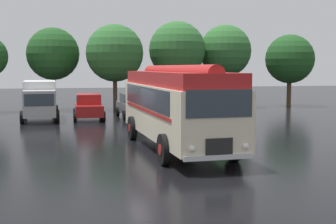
{
  "coord_description": "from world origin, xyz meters",
  "views": [
    {
      "loc": [
        -3.73,
        -18.43,
        3.4
      ],
      "look_at": [
        0.7,
        1.94,
        1.4
      ],
      "focal_mm": 50.0,
      "sensor_mm": 36.0,
      "label": 1
    }
  ],
  "objects_px": {
    "vintage_bus": "(176,104)",
    "box_van": "(40,99)",
    "car_mid_right": "(173,104)",
    "car_near_left": "(89,107)",
    "car_mid_left": "(134,105)"
  },
  "relations": [
    {
      "from": "car_near_left",
      "to": "car_mid_left",
      "type": "distance_m",
      "value": 3.06
    },
    {
      "from": "vintage_bus",
      "to": "car_mid_right",
      "type": "distance_m",
      "value": 13.12
    },
    {
      "from": "vintage_bus",
      "to": "box_van",
      "type": "distance_m",
      "value": 13.99
    },
    {
      "from": "car_mid_right",
      "to": "box_van",
      "type": "height_order",
      "value": "box_van"
    },
    {
      "from": "car_mid_left",
      "to": "car_mid_right",
      "type": "distance_m",
      "value": 2.89
    },
    {
      "from": "car_mid_left",
      "to": "vintage_bus",
      "type": "bearing_deg",
      "value": -89.91
    },
    {
      "from": "car_mid_right",
      "to": "box_van",
      "type": "relative_size",
      "value": 0.75
    },
    {
      "from": "car_near_left",
      "to": "box_van",
      "type": "relative_size",
      "value": 0.72
    },
    {
      "from": "car_mid_right",
      "to": "vintage_bus",
      "type": "bearing_deg",
      "value": -102.54
    },
    {
      "from": "vintage_bus",
      "to": "car_mid_right",
      "type": "height_order",
      "value": "vintage_bus"
    },
    {
      "from": "car_near_left",
      "to": "car_mid_right",
      "type": "bearing_deg",
      "value": 8.47
    },
    {
      "from": "car_mid_left",
      "to": "car_mid_right",
      "type": "bearing_deg",
      "value": 8.21
    },
    {
      "from": "vintage_bus",
      "to": "car_mid_left",
      "type": "xyz_separation_m",
      "value": [
        -0.02,
        12.36,
        -1.05
      ]
    },
    {
      "from": "vintage_bus",
      "to": "car_near_left",
      "type": "relative_size",
      "value": 2.43
    },
    {
      "from": "car_near_left",
      "to": "vintage_bus",
      "type": "bearing_deg",
      "value": -75.63
    }
  ]
}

